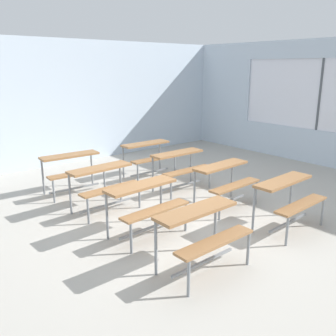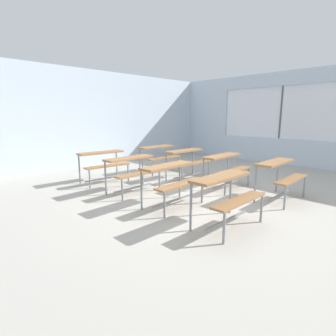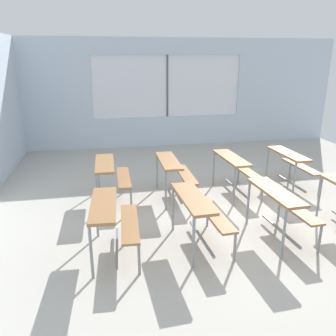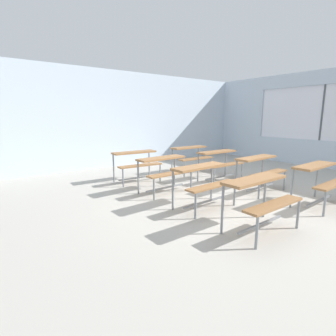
# 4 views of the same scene
# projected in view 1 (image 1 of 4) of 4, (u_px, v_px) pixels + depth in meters

# --- Properties ---
(ground) EXTENTS (10.00, 9.00, 0.05)m
(ground) POSITION_uv_depth(u_px,v_px,m) (176.00, 222.00, 5.76)
(ground) COLOR #ADA89E
(wall_back) EXTENTS (10.00, 0.12, 3.00)m
(wall_back) POSITION_uv_depth(u_px,v_px,m) (53.00, 104.00, 8.69)
(wall_back) COLOR silver
(wall_back) RESTS_ON ground
(desk_bench_r0c0) EXTENTS (1.11, 0.60, 0.74)m
(desk_bench_r0c0) POSITION_uv_depth(u_px,v_px,m) (202.00, 226.00, 4.25)
(desk_bench_r0c0) COLOR olive
(desk_bench_r0c0) RESTS_ON ground
(desk_bench_r0c1) EXTENTS (1.12, 0.63, 0.74)m
(desk_bench_r0c1) POSITION_uv_depth(u_px,v_px,m) (289.00, 193.00, 5.35)
(desk_bench_r0c1) COLOR olive
(desk_bench_r0c1) RESTS_ON ground
(desk_bench_r1c0) EXTENTS (1.13, 0.64, 0.74)m
(desk_bench_r1c0) POSITION_uv_depth(u_px,v_px,m) (146.00, 198.00, 5.15)
(desk_bench_r1c0) COLOR olive
(desk_bench_r1c0) RESTS_ON ground
(desk_bench_r1c1) EXTENTS (1.13, 0.64, 0.74)m
(desk_bench_r1c1) POSITION_uv_depth(u_px,v_px,m) (226.00, 176.00, 6.19)
(desk_bench_r1c1) COLOR olive
(desk_bench_r1c1) RESTS_ON ground
(desk_bench_r2c0) EXTENTS (1.13, 0.65, 0.74)m
(desk_bench_r2c0) POSITION_uv_depth(u_px,v_px,m) (104.00, 179.00, 6.03)
(desk_bench_r2c0) COLOR olive
(desk_bench_r2c0) RESTS_ON ground
(desk_bench_r2c1) EXTENTS (1.10, 0.60, 0.74)m
(desk_bench_r2c1) POSITION_uv_depth(u_px,v_px,m) (181.00, 162.00, 7.08)
(desk_bench_r2c1) COLOR olive
(desk_bench_r2c1) RESTS_ON ground
(desk_bench_r3c0) EXTENTS (1.13, 0.65, 0.74)m
(desk_bench_r3c0) POSITION_uv_depth(u_px,v_px,m) (73.00, 165.00, 6.89)
(desk_bench_r3c0) COLOR olive
(desk_bench_r3c0) RESTS_ON ground
(desk_bench_r3c1) EXTENTS (1.11, 0.60, 0.74)m
(desk_bench_r3c1) POSITION_uv_depth(u_px,v_px,m) (149.00, 152.00, 7.95)
(desk_bench_r3c1) COLOR olive
(desk_bench_r3c1) RESTS_ON ground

